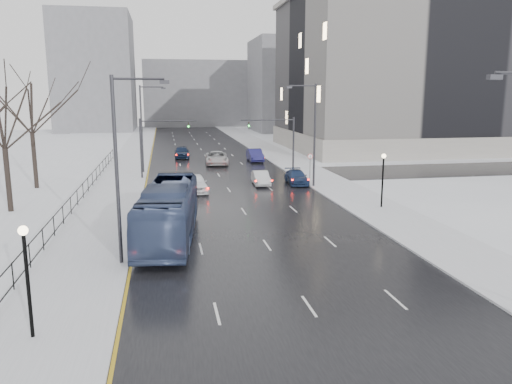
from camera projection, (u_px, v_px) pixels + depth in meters
road at (210, 162)px, 66.90m from camera, size 16.00×150.00×0.04m
cross_road at (220, 177)px, 55.33m from camera, size 130.00×10.00×0.04m
sidewalk_left at (129, 164)px, 65.03m from camera, size 5.00×150.00×0.16m
sidewalk_right at (286, 160)px, 68.76m from camera, size 5.00×150.00×0.16m
park_strip at (53, 166)px, 63.34m from camera, size 14.00×150.00×0.12m
tree_park_d at (11, 213)px, 38.66m from camera, size 8.75×8.75×12.50m
tree_park_e at (37, 189)px, 48.24m from camera, size 9.45×9.45×13.50m
iron_fence at (66, 210)px, 35.48m from camera, size 0.06×70.00×1.30m
streetlight_r_mid at (312, 130)px, 47.97m from camera, size 2.95×0.25×10.00m
streetlight_l_near at (121, 162)px, 25.77m from camera, size 2.95×0.25×10.00m
streetlight_l_far at (144, 124)px, 56.65m from camera, size 2.95×0.25×10.00m
lamppost_l at (26, 266)px, 18.07m from camera, size 0.36×0.36×4.28m
lamppost_r_mid at (383, 173)px, 39.35m from camera, size 0.36×0.36×4.28m
mast_signal_right at (284, 139)px, 55.83m from camera, size 6.10×0.33×6.50m
mast_signal_left at (151, 141)px, 53.23m from camera, size 6.10×0.33×6.50m
no_uturn_sign at (310, 159)px, 52.66m from camera, size 0.60×0.06×2.70m
civic_building at (413, 80)px, 82.53m from camera, size 41.00×31.00×24.80m
bldg_far_right at (302, 86)px, 122.81m from camera, size 24.00×20.00×22.00m
bldg_far_left at (96, 73)px, 122.99m from camera, size 18.00×22.00×28.00m
bldg_far_center at (198, 94)px, 143.05m from camera, size 30.00×18.00×18.00m
bus at (169, 212)px, 31.29m from camera, size 4.35×12.82×3.50m
sedan_center_near at (195, 183)px, 46.38m from camera, size 2.35×5.12×1.70m
sedan_right_near at (261, 178)px, 50.07m from camera, size 1.63×4.29×1.40m
sedan_right_cross at (217, 158)px, 64.54m from camera, size 3.18×6.26×1.69m
sedan_right_far at (297, 177)px, 50.66m from camera, size 2.23×4.86×1.38m
sedan_center_far at (182, 152)px, 70.95m from camera, size 2.13×5.06×1.71m
sedan_right_distant at (255, 155)px, 67.47m from camera, size 1.83×5.09×1.67m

